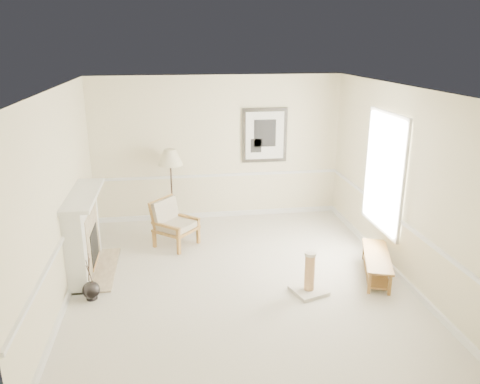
% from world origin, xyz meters
% --- Properties ---
extents(ground, '(5.50, 5.50, 0.00)m').
position_xyz_m(ground, '(0.00, 0.00, 0.00)').
color(ground, silver).
rests_on(ground, ground).
extents(room, '(5.04, 5.54, 2.92)m').
position_xyz_m(room, '(0.14, 0.08, 1.87)').
color(room, '#F0E6BC').
rests_on(room, ground).
extents(fireplace, '(0.64, 1.64, 1.31)m').
position_xyz_m(fireplace, '(-2.34, 0.60, 0.64)').
color(fireplace, white).
rests_on(fireplace, ground).
extents(floor_vase, '(0.25, 0.25, 0.73)m').
position_xyz_m(floor_vase, '(-2.15, -0.30, 0.13)').
color(floor_vase, black).
rests_on(floor_vase, ground).
extents(armchair, '(0.92, 0.92, 0.84)m').
position_xyz_m(armchair, '(-0.98, 1.45, 0.45)').
color(armchair, olive).
rests_on(armchair, ground).
extents(floor_lamp, '(0.63, 0.63, 1.55)m').
position_xyz_m(floor_lamp, '(-0.96, 2.40, 1.35)').
color(floor_lamp, black).
rests_on(floor_lamp, ground).
extents(bench, '(0.77, 1.31, 0.36)m').
position_xyz_m(bench, '(2.15, -0.24, 0.24)').
color(bench, olive).
rests_on(bench, ground).
extents(scratching_post, '(0.57, 0.57, 0.64)m').
position_xyz_m(scratching_post, '(0.97, -0.58, 0.20)').
color(scratching_post, beige).
rests_on(scratching_post, ground).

